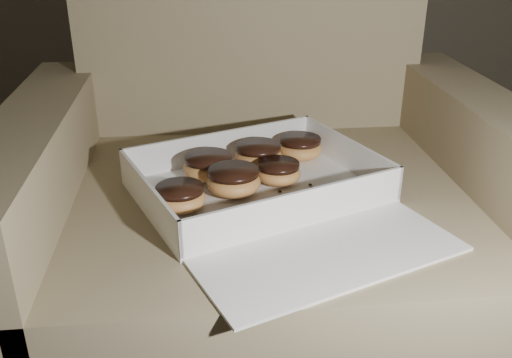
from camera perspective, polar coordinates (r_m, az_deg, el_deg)
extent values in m
cube|color=#837353|center=(1.19, 1.12, -10.09)|extent=(0.77, 0.77, 0.45)
cube|color=#837353|center=(1.34, -0.64, 17.10)|extent=(0.77, 0.15, 0.55)
cube|color=#837353|center=(1.18, -19.51, -7.79)|extent=(0.13, 0.77, 0.60)
cube|color=#837353|center=(1.27, 20.26, -5.57)|extent=(0.13, 0.77, 0.60)
cube|color=white|center=(1.04, 0.00, -1.20)|extent=(0.49, 0.44, 0.01)
cube|color=white|center=(1.15, -3.50, 3.32)|extent=(0.38, 0.16, 0.06)
cube|color=white|center=(0.91, 4.44, -2.97)|extent=(0.38, 0.16, 0.06)
cube|color=white|center=(0.96, -10.80, -1.81)|extent=(0.12, 0.29, 0.06)
cube|color=white|center=(1.12, 9.17, 2.53)|extent=(0.12, 0.29, 0.06)
cube|color=#C95074|center=(1.13, 9.36, 2.57)|extent=(0.11, 0.28, 0.05)
cube|color=white|center=(0.86, 7.46, -7.53)|extent=(0.44, 0.31, 0.01)
ellipsoid|color=#E59350|center=(1.12, 0.22, 2.28)|extent=(0.09, 0.09, 0.05)
cylinder|color=black|center=(1.11, 0.23, 3.23)|extent=(0.09, 0.09, 0.01)
ellipsoid|color=#E59350|center=(1.05, 2.27, 0.56)|extent=(0.08, 0.08, 0.04)
cylinder|color=black|center=(1.04, 2.29, 1.42)|extent=(0.08, 0.08, 0.01)
ellipsoid|color=#E59350|center=(0.96, -7.60, -1.96)|extent=(0.09, 0.09, 0.04)
cylinder|color=black|center=(0.96, -7.66, -0.99)|extent=(0.08, 0.08, 0.01)
ellipsoid|color=#E59350|center=(1.16, 4.42, 3.05)|extent=(0.09, 0.09, 0.04)
cylinder|color=black|center=(1.15, 4.45, 3.92)|extent=(0.08, 0.08, 0.01)
ellipsoid|color=#E59350|center=(1.07, -4.76, 1.13)|extent=(0.10, 0.10, 0.05)
cylinder|color=black|center=(1.06, -4.80, 2.12)|extent=(0.09, 0.09, 0.01)
ellipsoid|color=#E59350|center=(1.01, -2.25, -0.32)|extent=(0.10, 0.10, 0.05)
cylinder|color=black|center=(1.00, -2.27, 0.72)|extent=(0.09, 0.09, 0.01)
ellipsoid|color=black|center=(1.05, 5.44, -0.56)|extent=(0.01, 0.01, 0.00)
ellipsoid|color=black|center=(1.04, 5.64, -0.87)|extent=(0.01, 0.01, 0.00)
ellipsoid|color=black|center=(0.86, -6.25, -6.86)|extent=(0.01, 0.01, 0.00)
ellipsoid|color=black|center=(1.02, 2.40, -1.23)|extent=(0.01, 0.01, 0.00)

